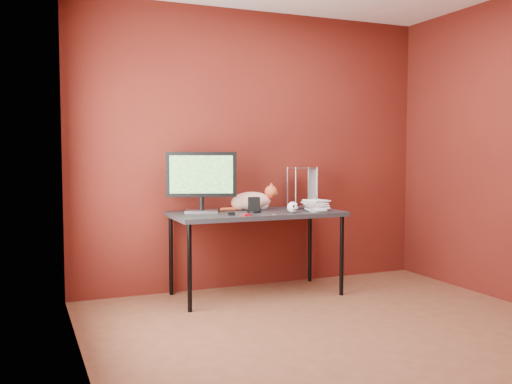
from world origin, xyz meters
name	(u,v)px	position (x,y,z in m)	size (l,w,h in m)	color
room	(356,127)	(0.00, 0.00, 1.45)	(3.52, 3.52, 2.61)	brown
desk	(256,217)	(-0.15, 1.37, 0.70)	(1.50, 0.70, 0.75)	black
monitor	(201,179)	(-0.62, 1.48, 1.05)	(0.59, 0.28, 0.53)	#A7A7AB
cat	(252,201)	(-0.13, 1.51, 0.84)	(0.52, 0.29, 0.25)	#BF5428
skull_mug	(293,207)	(0.10, 1.14, 0.80)	(0.10, 0.10, 0.10)	white
speaker	(254,205)	(-0.20, 1.29, 0.81)	(0.12, 0.12, 0.14)	black
book_stack	(307,149)	(0.29, 1.25, 1.31)	(0.22, 0.26, 1.11)	beige
wire_rack	(302,187)	(0.39, 1.54, 0.94)	(0.24, 0.20, 0.39)	#A7A7AB
pocket_knife	(247,215)	(-0.35, 1.08, 0.76)	(0.09, 0.02, 0.02)	#A90D1A
black_gadget	(232,214)	(-0.46, 1.17, 0.76)	(0.06, 0.03, 0.03)	black
washer	(275,214)	(-0.10, 1.08, 0.75)	(0.04, 0.04, 0.00)	#A7A7AB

